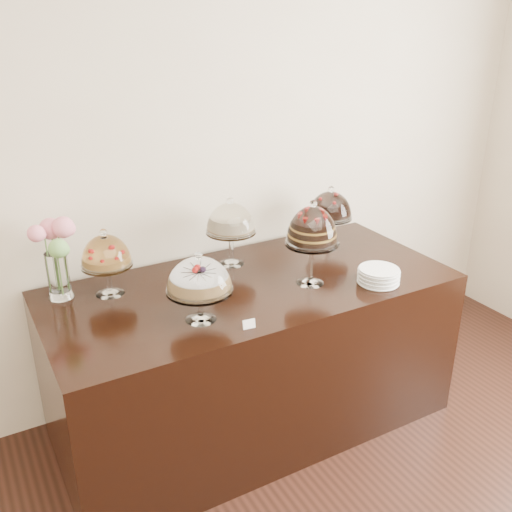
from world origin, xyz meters
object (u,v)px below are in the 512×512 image
cake_stand_sugar_sponge (199,278)px  cake_stand_dark_choco (330,207)px  cake_stand_fruit_tart (106,254)px  flower_vase (56,251)px  cake_stand_choco_layer (312,229)px  plate_stack (379,276)px  cake_stand_cheesecake (231,221)px  display_counter (252,354)px

cake_stand_sugar_sponge → cake_stand_dark_choco: size_ratio=0.93×
cake_stand_fruit_tart → flower_vase: flower_vase is taller
cake_stand_choco_layer → plate_stack: cake_stand_choco_layer is taller
flower_vase → cake_stand_dark_choco: bearing=-2.2°
cake_stand_sugar_sponge → flower_vase: flower_vase is taller
cake_stand_sugar_sponge → cake_stand_cheesecake: bearing=50.5°
cake_stand_fruit_tart → flower_vase: 0.24m
display_counter → flower_vase: size_ratio=5.17×
cake_stand_sugar_sponge → cake_stand_fruit_tart: bearing=122.2°
display_counter → cake_stand_sugar_sponge: (-0.40, -0.22, 0.67)m
cake_stand_sugar_sponge → cake_stand_cheesecake: size_ratio=0.87×
cake_stand_sugar_sponge → cake_stand_choco_layer: 0.69m
plate_stack → cake_stand_cheesecake: bearing=132.9°
display_counter → cake_stand_fruit_tart: 1.00m
cake_stand_fruit_tart → cake_stand_dark_choco: bearing=0.6°
flower_vase → cake_stand_fruit_tart: bearing=-19.3°
display_counter → cake_stand_cheesecake: cake_stand_cheesecake is taller
cake_stand_choco_layer → cake_stand_cheesecake: (-0.25, 0.44, -0.05)m
cake_stand_choco_layer → plate_stack: 0.46m
display_counter → flower_vase: (-0.93, 0.33, 0.71)m
flower_vase → plate_stack: size_ratio=1.94×
flower_vase → plate_stack: 1.68m
cake_stand_fruit_tart → flower_vase: (-0.23, 0.08, 0.03)m
flower_vase → cake_stand_sugar_sponge: bearing=-46.6°
cake_stand_choco_layer → cake_stand_dark_choco: (0.42, 0.42, -0.07)m
cake_stand_dark_choco → plate_stack: bearing=-99.6°
cake_stand_sugar_sponge → cake_stand_dark_choco: cake_stand_dark_choco is taller
cake_stand_choco_layer → cake_stand_fruit_tart: cake_stand_choco_layer is taller
cake_stand_dark_choco → plate_stack: cake_stand_dark_choco is taller
display_counter → cake_stand_choco_layer: cake_stand_choco_layer is taller
flower_vase → cake_stand_cheesecake: bearing=-2.5°
cake_stand_sugar_sponge → plate_stack: (1.00, -0.10, -0.18)m
cake_stand_sugar_sponge → flower_vase: bearing=133.4°
cake_stand_choco_layer → cake_stand_cheesecake: cake_stand_choco_layer is taller
display_counter → cake_stand_fruit_tart: (-0.70, 0.25, 0.67)m
display_counter → cake_stand_choco_layer: size_ratio=4.69×
cake_stand_fruit_tart → cake_stand_sugar_sponge: bearing=-57.8°
cake_stand_sugar_sponge → cake_stand_cheesecake: cake_stand_cheesecake is taller
cake_stand_cheesecake → plate_stack: 0.87m
cake_stand_cheesecake → cake_stand_dark_choco: cake_stand_cheesecake is taller
display_counter → flower_vase: 1.21m
cake_stand_choco_layer → cake_stand_fruit_tart: size_ratio=1.30×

